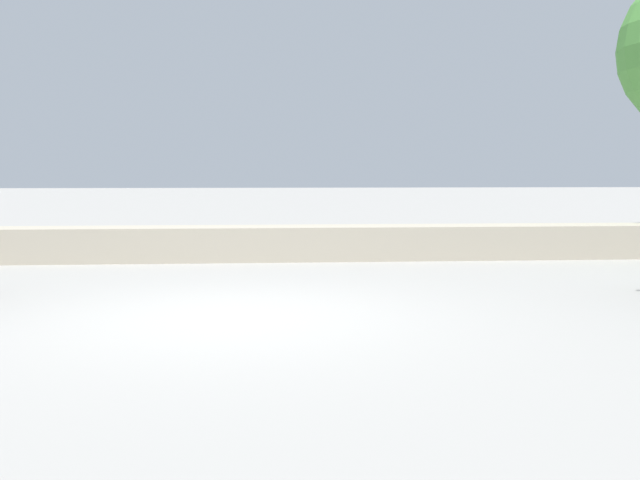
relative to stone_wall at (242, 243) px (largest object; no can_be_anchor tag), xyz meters
name	(u,v)px	position (x,y,z in m)	size (l,w,h in m)	color
ground_plane	(230,317)	(0.00, -4.80, -0.28)	(120.00, 120.00, 0.00)	gray
stone_wall	(242,243)	(0.00, 0.00, 0.00)	(36.00, 0.80, 0.55)	#A89E89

